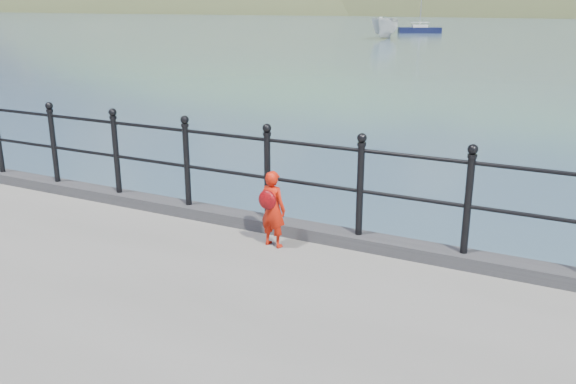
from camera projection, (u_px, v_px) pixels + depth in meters
The scene contains 6 objects.
ground at pixel (315, 306), 7.80m from camera, with size 600.00×600.00×0.00m, color #2D4251.
kerb at pixel (311, 232), 7.35m from camera, with size 60.00×0.30×0.15m, color #28282B.
railing at pixel (312, 172), 7.13m from camera, with size 18.11×0.11×1.20m.
child at pixel (272, 208), 6.98m from camera, with size 0.36×0.32×0.91m.
launch_white at pixel (385, 28), 63.02m from camera, with size 2.23×5.93×2.29m, color silver.
sailboat_left at pixel (420, 30), 75.13m from camera, with size 5.34×3.70×7.47m.
Camera 1 is at (2.86, -6.40, 3.73)m, focal length 38.00 mm.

